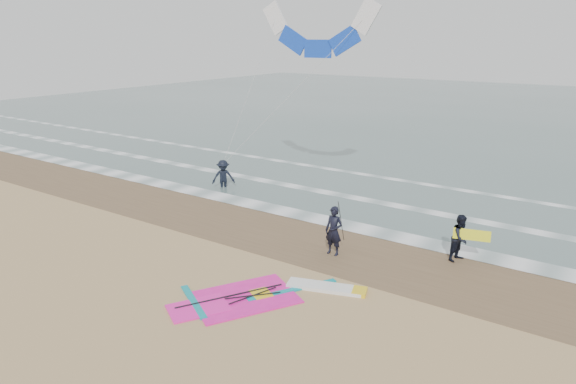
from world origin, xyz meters
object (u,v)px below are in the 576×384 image
Objects in this scene: person_standing at (334,231)px; person_walking at (461,238)px; windsurf_rig at (267,295)px; person_wading at (223,171)px; surf_kite at (318,33)px.

person_standing is 4.68m from person_walking.
windsurf_rig is 2.82× the size of person_wading.
person_standing is 1.08× the size of person_walking.
person_wading is at bearing 155.77° from person_standing.
person_walking is at bearing 28.85° from person_standing.
person_wading reaches higher than windsurf_rig.
person_standing is (0.12, 4.12, 0.92)m from windsurf_rig.
person_standing is at bearing 136.47° from person_walking.
surf_kite reaches higher than windsurf_rig.
person_wading is at bearing -149.14° from surf_kite.
person_standing reaches higher than person_walking.
windsurf_rig is 7.65m from person_walking.
person_wading reaches higher than person_walking.
person_wading is (-9.31, 8.58, 0.92)m from windsurf_rig.
windsurf_rig is 3.05× the size of person_walking.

